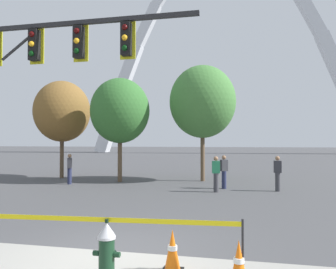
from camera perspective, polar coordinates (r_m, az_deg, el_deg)
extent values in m
plane|color=#474749|center=(7.12, -9.92, -19.71)|extent=(240.00, 240.00, 0.00)
cylinder|color=#14331E|center=(5.85, -10.55, -20.17)|extent=(0.26, 0.26, 0.62)
cylinder|color=#B7B7BC|center=(5.75, -10.54, -17.06)|extent=(0.30, 0.30, 0.04)
cone|color=#B7B7BC|center=(5.72, -10.54, -15.81)|extent=(0.30, 0.30, 0.22)
cylinder|color=black|center=(5.69, -10.53, -14.45)|extent=(0.06, 0.06, 0.06)
cylinder|color=#14331E|center=(5.90, -12.26, -19.37)|extent=(0.10, 0.09, 0.09)
cylinder|color=#14331E|center=(5.77, -8.80, -19.81)|extent=(0.10, 0.09, 0.09)
cylinder|color=#14331E|center=(6.04, -9.78, -19.88)|extent=(0.13, 0.14, 0.13)
cylinder|color=black|center=(6.11, -9.49, -19.65)|extent=(0.15, 0.03, 0.15)
cylinder|color=#232326|center=(5.60, 12.79, -19.28)|extent=(0.04, 0.04, 1.05)
cube|color=yellow|center=(5.70, -9.61, -14.34)|extent=(4.21, 0.33, 0.08)
cone|color=orange|center=(5.61, 12.13, -20.79)|extent=(0.28, 0.28, 0.70)
cylinder|color=white|center=(5.60, 12.13, -20.46)|extent=(0.17, 0.17, 0.08)
cone|color=orange|center=(6.08, 0.77, -19.26)|extent=(0.28, 0.28, 0.70)
cylinder|color=white|center=(6.07, 0.77, -18.95)|extent=(0.17, 0.17, 0.08)
cube|color=#232326|center=(10.29, -17.22, 17.79)|extent=(7.60, 0.12, 0.12)
cylinder|color=#232326|center=(10.92, -24.41, 13.70)|extent=(1.11, 0.08, 0.81)
cube|color=black|center=(10.63, -22.09, 14.10)|extent=(0.26, 0.24, 0.90)
cube|color=gold|center=(10.75, -21.66, 13.93)|extent=(0.44, 0.03, 1.04)
sphere|color=#360606|center=(10.61, -22.49, 15.71)|extent=(0.16, 0.16, 0.16)
sphere|color=orange|center=(10.53, -22.50, 14.25)|extent=(0.16, 0.16, 0.16)
sphere|color=black|center=(10.46, -22.51, 12.77)|extent=(0.16, 0.16, 0.16)
cube|color=black|center=(9.94, -15.15, 15.13)|extent=(0.26, 0.24, 0.90)
cube|color=gold|center=(10.06, -14.77, 14.93)|extent=(0.44, 0.03, 1.04)
sphere|color=#360606|center=(9.92, -15.50, 16.87)|extent=(0.16, 0.16, 0.16)
sphere|color=orange|center=(9.83, -15.51, 15.32)|extent=(0.16, 0.16, 0.16)
sphere|color=black|center=(9.76, -15.52, 13.74)|extent=(0.16, 0.16, 0.16)
cube|color=black|center=(9.41, -7.23, 16.04)|extent=(0.26, 0.24, 0.90)
cube|color=gold|center=(9.54, -6.95, 15.81)|extent=(0.44, 0.03, 1.04)
sphere|color=#360606|center=(9.38, -7.50, 17.90)|extent=(0.16, 0.16, 0.16)
sphere|color=orange|center=(9.30, -7.51, 16.27)|extent=(0.16, 0.16, 0.16)
sphere|color=black|center=(9.22, -7.51, 14.61)|extent=(0.16, 0.16, 0.16)
cube|color=silver|center=(68.66, -9.90, 1.89)|extent=(6.16, 2.40, 12.60)
cube|color=silver|center=(68.75, -6.84, 10.94)|extent=(5.92, 2.19, 10.69)
cube|color=silver|center=(70.04, -3.69, 18.20)|extent=(5.66, 1.98, 8.80)
cube|color=silver|center=(68.93, 23.27, 18.62)|extent=(5.66, 1.98, 8.80)
cube|color=silver|center=(67.33, 26.60, 11.31)|extent=(5.92, 2.19, 10.69)
cylinder|color=brown|center=(21.45, -17.86, -3.72)|extent=(0.24, 0.24, 2.57)
ellipsoid|color=brown|center=(21.51, -17.82, 3.82)|extent=(3.43, 3.43, 3.77)
cylinder|color=brown|center=(18.68, -8.31, -4.29)|extent=(0.24, 0.24, 2.48)
ellipsoid|color=#336B2D|center=(18.73, -8.29, 4.09)|extent=(3.31, 3.31, 3.64)
cylinder|color=brown|center=(18.91, 6.00, -3.74)|extent=(0.24, 0.24, 2.82)
ellipsoid|color=#427A38|center=(19.02, 5.98, 5.66)|extent=(3.77, 3.77, 4.14)
cylinder|color=#232847|center=(16.10, 9.64, -7.73)|extent=(0.22, 0.22, 0.84)
cube|color=#333338|center=(16.03, 9.63, -5.28)|extent=(0.39, 0.37, 0.54)
sphere|color=#936B4C|center=(16.01, 9.63, -3.92)|extent=(0.20, 0.20, 0.20)
cylinder|color=#38383D|center=(15.87, 18.41, -7.78)|extent=(0.22, 0.22, 0.84)
cube|color=#333338|center=(15.81, 18.39, -5.29)|extent=(0.35, 0.22, 0.54)
sphere|color=#936B4C|center=(15.78, 18.38, -3.92)|extent=(0.20, 0.20, 0.20)
cylinder|color=#232847|center=(18.27, -16.64, -6.91)|extent=(0.22, 0.22, 0.84)
cube|color=#333338|center=(18.22, -16.62, -4.75)|extent=(0.31, 0.39, 0.54)
sphere|color=#936B4C|center=(18.20, -16.62, -3.55)|extent=(0.20, 0.20, 0.20)
cylinder|color=#38383D|center=(14.98, 8.29, -8.22)|extent=(0.22, 0.22, 0.84)
cube|color=#23754C|center=(14.91, 8.28, -5.59)|extent=(0.37, 0.26, 0.54)
sphere|color=#936B4C|center=(14.89, 8.28, -4.13)|extent=(0.20, 0.20, 0.20)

